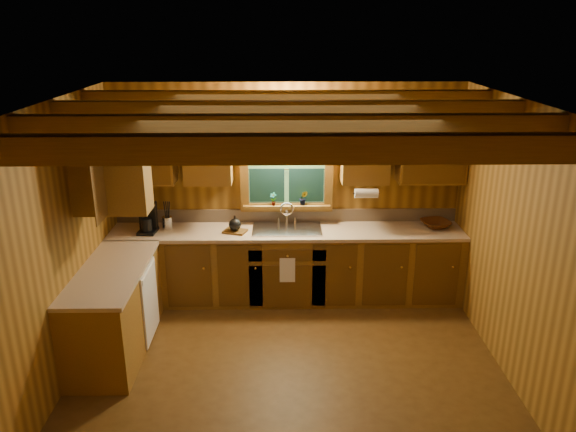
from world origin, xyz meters
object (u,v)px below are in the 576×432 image
(sink, at_px, (287,233))
(wicker_basket, at_px, (436,224))
(coffee_maker, at_px, (147,218))
(cutting_board, at_px, (235,231))

(sink, xyz_separation_m, wicker_basket, (1.80, 0.05, 0.09))
(coffee_maker, distance_m, wicker_basket, 3.45)
(sink, xyz_separation_m, coffee_maker, (-1.64, -0.05, 0.22))
(sink, relative_size, cutting_board, 3.14)
(wicker_basket, bearing_deg, sink, -178.41)
(cutting_board, bearing_deg, sink, 27.31)
(cutting_board, relative_size, wicker_basket, 0.77)
(sink, height_order, cutting_board, sink)
(coffee_maker, bearing_deg, cutting_board, 3.42)
(sink, bearing_deg, wicker_basket, 1.59)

